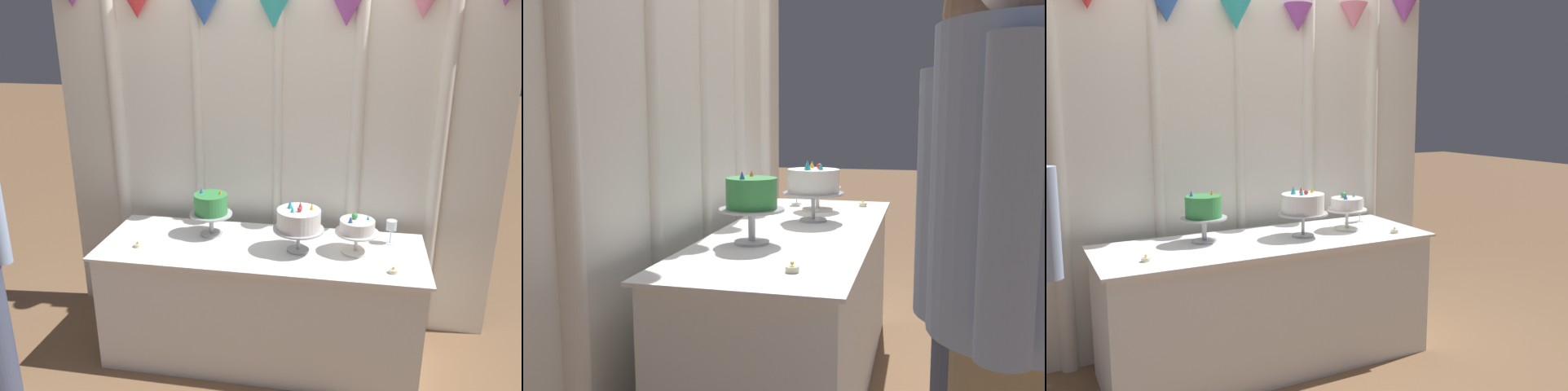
# 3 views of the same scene
# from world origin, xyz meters

# --- Properties ---
(ground_plane) EXTENTS (24.00, 24.00, 0.00)m
(ground_plane) POSITION_xyz_m (0.00, 0.00, 0.00)
(ground_plane) COLOR #846042
(draped_curtain) EXTENTS (2.93, 0.19, 2.56)m
(draped_curtain) POSITION_xyz_m (0.00, 0.58, 1.37)
(draped_curtain) COLOR white
(draped_curtain) RESTS_ON ground_plane
(cake_table) EXTENTS (1.97, 0.71, 0.77)m
(cake_table) POSITION_xyz_m (0.00, 0.10, 0.38)
(cake_table) COLOR white
(cake_table) RESTS_ON ground_plane
(cake_display_leftmost) EXTENTS (0.27, 0.27, 0.30)m
(cake_display_leftmost) POSITION_xyz_m (-0.34, 0.22, 0.96)
(cake_display_leftmost) COLOR #B2B2B7
(cake_display_leftmost) RESTS_ON cake_table
(cake_display_center) EXTENTS (0.30, 0.30, 0.31)m
(cake_display_center) POSITION_xyz_m (0.23, 0.08, 0.96)
(cake_display_center) COLOR #B2B2B7
(cake_display_center) RESTS_ON cake_table
(cake_display_rightmost) EXTENTS (0.26, 0.26, 0.24)m
(cake_display_rightmost) POSITION_xyz_m (0.57, 0.12, 0.92)
(cake_display_rightmost) COLOR silver
(cake_display_rightmost) RESTS_ON cake_table
(wine_glass) EXTENTS (0.06, 0.06, 0.15)m
(wine_glass) POSITION_xyz_m (0.77, 0.28, 0.88)
(wine_glass) COLOR silver
(wine_glass) RESTS_ON cake_table
(tealight_far_left) EXTENTS (0.05, 0.05, 0.04)m
(tealight_far_left) POSITION_xyz_m (-0.73, -0.04, 0.78)
(tealight_far_left) COLOR beige
(tealight_far_left) RESTS_ON cake_table
(tealight_near_left) EXTENTS (0.05, 0.05, 0.04)m
(tealight_near_left) POSITION_xyz_m (0.77, -0.11, 0.78)
(tealight_near_left) COLOR beige
(tealight_near_left) RESTS_ON cake_table
(guest_man_dark_suit) EXTENTS (0.44, 0.33, 1.58)m
(guest_man_dark_suit) POSITION_xyz_m (-1.38, -0.59, 0.88)
(guest_man_dark_suit) COLOR #4C5675
(guest_man_dark_suit) RESTS_ON ground_plane
(guest_man_pink_jacket) EXTENTS (0.47, 0.72, 1.65)m
(guest_man_pink_jacket) POSITION_xyz_m (-1.50, -0.64, 0.92)
(guest_man_pink_jacket) COLOR #9E8966
(guest_man_pink_jacket) RESTS_ON ground_plane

